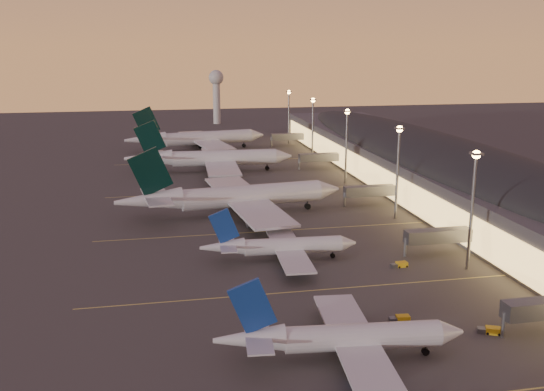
{
  "coord_description": "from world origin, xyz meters",
  "views": [
    {
      "loc": [
        -29.1,
        -112.31,
        46.78
      ],
      "look_at": [
        2.0,
        45.0,
        7.0
      ],
      "focal_mm": 40.0,
      "sensor_mm": 36.0,
      "label": 1
    }
  ],
  "objects_px": {
    "baggage_tug_b": "(400,319)",
    "baggage_tug_a": "(490,330)",
    "airliner_narrow_north": "(279,247)",
    "airliner_wide_near": "(233,197)",
    "airliner_wide_mid": "(210,159)",
    "baggage_tug_c": "(400,265)",
    "airliner_narrow_south": "(341,338)",
    "airliner_wide_far": "(197,139)",
    "radar_tower": "(216,88)"
  },
  "relations": [
    {
      "from": "airliner_wide_mid",
      "to": "baggage_tug_c",
      "type": "bearing_deg",
      "value": -72.12
    },
    {
      "from": "airliner_wide_near",
      "to": "airliner_wide_far",
      "type": "relative_size",
      "value": 1.0
    },
    {
      "from": "radar_tower",
      "to": "baggage_tug_b",
      "type": "height_order",
      "value": "radar_tower"
    },
    {
      "from": "airliner_narrow_south",
      "to": "airliner_narrow_north",
      "type": "relative_size",
      "value": 1.1
    },
    {
      "from": "radar_tower",
      "to": "airliner_narrow_north",
      "type": "bearing_deg",
      "value": -92.92
    },
    {
      "from": "airliner_wide_mid",
      "to": "radar_tower",
      "type": "distance_m",
      "value": 148.38
    },
    {
      "from": "airliner_wide_mid",
      "to": "baggage_tug_a",
      "type": "bearing_deg",
      "value": -74.6
    },
    {
      "from": "airliner_wide_near",
      "to": "airliner_wide_mid",
      "type": "bearing_deg",
      "value": 83.99
    },
    {
      "from": "airliner_wide_far",
      "to": "baggage_tug_c",
      "type": "height_order",
      "value": "airliner_wide_far"
    },
    {
      "from": "baggage_tug_b",
      "to": "baggage_tug_c",
      "type": "height_order",
      "value": "baggage_tug_c"
    },
    {
      "from": "airliner_narrow_south",
      "to": "airliner_wide_mid",
      "type": "xyz_separation_m",
      "value": [
        -5.88,
        145.59,
        1.63
      ]
    },
    {
      "from": "baggage_tug_a",
      "to": "airliner_wide_far",
      "type": "bearing_deg",
      "value": 124.61
    },
    {
      "from": "radar_tower",
      "to": "baggage_tug_c",
      "type": "bearing_deg",
      "value": -87.27
    },
    {
      "from": "airliner_wide_near",
      "to": "airliner_wide_mid",
      "type": "distance_m",
      "value": 61.91
    },
    {
      "from": "airliner_narrow_north",
      "to": "radar_tower",
      "type": "xyz_separation_m",
      "value": [
        12.62,
        246.97,
        18.61
      ]
    },
    {
      "from": "airliner_wide_far",
      "to": "baggage_tug_b",
      "type": "distance_m",
      "value": 186.86
    },
    {
      "from": "baggage_tug_a",
      "to": "baggage_tug_b",
      "type": "relative_size",
      "value": 1.08
    },
    {
      "from": "airliner_narrow_north",
      "to": "baggage_tug_c",
      "type": "relative_size",
      "value": 9.41
    },
    {
      "from": "airliner_narrow_north",
      "to": "airliner_wide_near",
      "type": "distance_m",
      "value": 39.17
    },
    {
      "from": "airliner_wide_mid",
      "to": "airliner_wide_near",
      "type": "bearing_deg",
      "value": -87.2
    },
    {
      "from": "airliner_wide_mid",
      "to": "airliner_narrow_south",
      "type": "bearing_deg",
      "value": -85.39
    },
    {
      "from": "airliner_wide_near",
      "to": "baggage_tug_a",
      "type": "height_order",
      "value": "airliner_wide_near"
    },
    {
      "from": "baggage_tug_b",
      "to": "baggage_tug_c",
      "type": "xyz_separation_m",
      "value": [
        10.47,
        25.22,
        0.01
      ]
    },
    {
      "from": "airliner_narrow_north",
      "to": "radar_tower",
      "type": "bearing_deg",
      "value": 89.85
    },
    {
      "from": "baggage_tug_c",
      "to": "airliner_narrow_south",
      "type": "bearing_deg",
      "value": -128.79
    },
    {
      "from": "airliner_wide_near",
      "to": "baggage_tug_c",
      "type": "xyz_separation_m",
      "value": [
        30.04,
        -47.81,
        -4.85
      ]
    },
    {
      "from": "airliner_wide_far",
      "to": "radar_tower",
      "type": "bearing_deg",
      "value": 68.61
    },
    {
      "from": "baggage_tug_a",
      "to": "baggage_tug_c",
      "type": "relative_size",
      "value": 1.06
    },
    {
      "from": "airliner_narrow_north",
      "to": "baggage_tug_c",
      "type": "bearing_deg",
      "value": -17.23
    },
    {
      "from": "baggage_tug_b",
      "to": "baggage_tug_a",
      "type": "bearing_deg",
      "value": -23.34
    },
    {
      "from": "airliner_narrow_south",
      "to": "radar_tower",
      "type": "xyz_separation_m",
      "value": [
        12.49,
        291.88,
        18.29
      ]
    },
    {
      "from": "airliner_wide_near",
      "to": "baggage_tug_a",
      "type": "xyz_separation_m",
      "value": [
        32.53,
        -80.18,
        -4.85
      ]
    },
    {
      "from": "airliner_wide_mid",
      "to": "baggage_tug_b",
      "type": "relative_size",
      "value": 17.15
    },
    {
      "from": "baggage_tug_b",
      "to": "radar_tower",
      "type": "bearing_deg",
      "value": 95.91
    },
    {
      "from": "airliner_wide_mid",
      "to": "baggage_tug_a",
      "type": "distance_m",
      "value": 145.96
    },
    {
      "from": "airliner_narrow_north",
      "to": "baggage_tug_a",
      "type": "bearing_deg",
      "value": -53.81
    },
    {
      "from": "airliner_wide_near",
      "to": "airliner_wide_mid",
      "type": "relative_size",
      "value": 1.03
    },
    {
      "from": "airliner_narrow_north",
      "to": "airliner_wide_far",
      "type": "distance_m",
      "value": 151.5
    },
    {
      "from": "baggage_tug_a",
      "to": "airliner_narrow_north",
      "type": "bearing_deg",
      "value": 147.98
    },
    {
      "from": "airliner_wide_far",
      "to": "baggage_tug_c",
      "type": "relative_size",
      "value": 17.32
    },
    {
      "from": "airliner_narrow_north",
      "to": "baggage_tug_a",
      "type": "distance_m",
      "value": 49.69
    },
    {
      "from": "airliner_wide_near",
      "to": "baggage_tug_a",
      "type": "relative_size",
      "value": 16.4
    },
    {
      "from": "airliner_wide_far",
      "to": "baggage_tug_b",
      "type": "xyz_separation_m",
      "value": [
        21.2,
        -185.59,
        -4.89
      ]
    },
    {
      "from": "radar_tower",
      "to": "baggage_tug_c",
      "type": "relative_size",
      "value": 8.65
    },
    {
      "from": "airliner_wide_mid",
      "to": "baggage_tug_b",
      "type": "xyz_separation_m",
      "value": [
        20.11,
        -134.94,
        -4.73
      ]
    },
    {
      "from": "airliner_narrow_south",
      "to": "airliner_narrow_north",
      "type": "distance_m",
      "value": 44.91
    },
    {
      "from": "baggage_tug_b",
      "to": "airliner_narrow_south",
      "type": "bearing_deg",
      "value": -137.65
    },
    {
      "from": "airliner_narrow_north",
      "to": "radar_tower",
      "type": "relative_size",
      "value": 1.09
    },
    {
      "from": "airliner_wide_near",
      "to": "airliner_wide_far",
      "type": "height_order",
      "value": "airliner_wide_far"
    },
    {
      "from": "airliner_wide_near",
      "to": "airliner_wide_far",
      "type": "distance_m",
      "value": 112.58
    }
  ]
}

